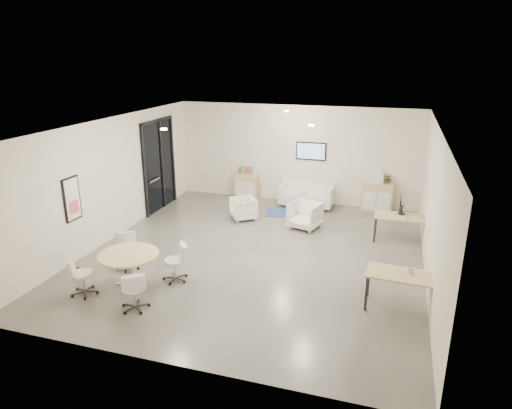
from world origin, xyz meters
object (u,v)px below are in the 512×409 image
object	(u,v)px
sideboard_left	(247,186)
desk_rear	(401,218)
armchair_right	(305,214)
loveseat	(307,196)
armchair_left	(243,208)
sideboard_right	(377,197)
desk_front	(403,278)
round_table	(129,258)

from	to	relation	value
sideboard_left	desk_rear	world-z (taller)	sideboard_left
sideboard_left	armchair_right	bearing A→B (deg)	-41.30
loveseat	desk_rear	xyz separation A→B (m)	(2.93, -2.16, 0.29)
loveseat	armchair_right	world-z (taller)	armchair_right
armchair_left	sideboard_right	bearing A→B (deg)	81.22
desk_front	desk_rear	bearing A→B (deg)	95.25
sideboard_right	armchair_right	world-z (taller)	sideboard_right
loveseat	desk_front	bearing A→B (deg)	-59.81
loveseat	round_table	bearing A→B (deg)	-108.92
round_table	desk_rear	bearing A→B (deg)	38.44
sideboard_right	loveseat	size ratio (longest dim) A/B	0.55
loveseat	round_table	world-z (taller)	round_table
sideboard_left	loveseat	size ratio (longest dim) A/B	0.51
armchair_left	armchair_right	bearing A→B (deg)	48.85
desk_front	sideboard_left	bearing A→B (deg)	135.39
desk_front	sideboard_right	bearing A→B (deg)	101.95
sideboard_left	armchair_left	bearing A→B (deg)	-74.93
round_table	sideboard_left	bearing A→B (deg)	86.54
sideboard_left	desk_rear	size ratio (longest dim) A/B	0.64
loveseat	armchair_left	xyz separation A→B (m)	(-1.59, -1.78, 0.02)
sideboard_left	armchair_left	distance (m)	2.05
armchair_right	desk_rear	distance (m)	2.62
desk_front	round_table	size ratio (longest dim) A/B	1.15
sideboard_right	desk_front	distance (m)	5.89
armchair_left	armchair_right	xyz separation A→B (m)	(1.91, -0.17, 0.05)
sideboard_right	desk_front	size ratio (longest dim) A/B	0.65
desk_rear	desk_front	bearing A→B (deg)	-90.78
armchair_right	armchair_left	bearing A→B (deg)	-170.10
armchair_right	desk_rear	bearing A→B (deg)	10.50
armchair_left	desk_rear	bearing A→B (deg)	49.20
loveseat	armchair_left	size ratio (longest dim) A/B	2.39
sideboard_right	desk_rear	size ratio (longest dim) A/B	0.68
loveseat	desk_rear	bearing A→B (deg)	-33.98
sideboard_left	loveseat	world-z (taller)	sideboard_left
desk_front	round_table	xyz separation A→B (m)	(-5.51, -0.83, 0.03)
sideboard_right	desk_front	world-z (taller)	sideboard_right
sideboard_left	loveseat	xyz separation A→B (m)	(2.12, -0.20, -0.10)
sideboard_right	armchair_left	xyz separation A→B (m)	(-3.79, -1.96, -0.11)
desk_front	round_table	world-z (taller)	round_table
armchair_right	desk_front	xyz separation A→B (m)	(2.66, -3.71, 0.24)
armchair_left	armchair_right	size ratio (longest dim) A/B	0.88
armchair_left	loveseat	bearing A→B (deg)	102.17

